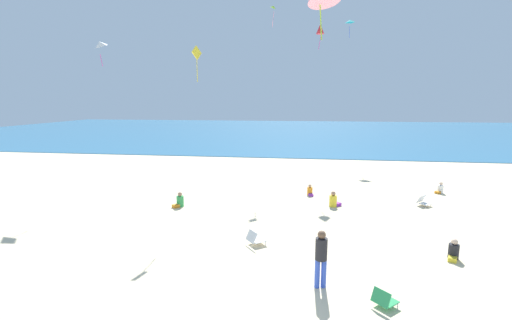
{
  "coord_description": "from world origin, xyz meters",
  "views": [
    {
      "loc": [
        2.01,
        -7.36,
        5.44
      ],
      "look_at": [
        0.0,
        6.98,
        2.94
      ],
      "focal_mm": 24.26,
      "sensor_mm": 36.0,
      "label": 1
    }
  ],
  "objects": [
    {
      "name": "ground_plane",
      "position": [
        0.0,
        10.0,
        0.0
      ],
      "size": [
        120.0,
        120.0,
        0.0
      ],
      "primitive_type": "plane",
      "color": "beige"
    },
    {
      "name": "ocean_water",
      "position": [
        0.0,
        55.06,
        0.03
      ],
      "size": [
        120.0,
        60.0,
        0.05
      ],
      "primitive_type": "cube",
      "color": "teal",
      "rests_on": "ground_plane"
    },
    {
      "name": "beach_chair_far_left",
      "position": [
        0.25,
        4.95,
        0.26
      ],
      "size": [
        0.87,
        0.86,
        0.56
      ],
      "rotation": [
        0.0,
        0.0,
        0.67
      ],
      "color": "white",
      "rests_on": "ground_plane"
    },
    {
      "name": "beach_chair_near_camera",
      "position": [
        8.26,
        11.1,
        0.24
      ],
      "size": [
        0.8,
        0.8,
        0.55
      ],
      "rotation": [
        0.0,
        0.0,
        5.46
      ],
      "color": "white",
      "rests_on": "ground_plane"
    },
    {
      "name": "beach_chair_mid_beach",
      "position": [
        4.2,
        1.41,
        0.25
      ],
      "size": [
        0.77,
        0.77,
        0.54
      ],
      "rotation": [
        0.0,
        0.0,
        0.76
      ],
      "color": "#2D9956",
      "rests_on": "ground_plane"
    },
    {
      "name": "person_0",
      "position": [
        2.42,
        12.34,
        0.24
      ],
      "size": [
        0.4,
        0.56,
        0.65
      ],
      "rotation": [
        0.0,
        0.0,
        4.98
      ],
      "color": "orange",
      "rests_on": "ground_plane"
    },
    {
      "name": "person_1",
      "position": [
        3.61,
        10.33,
        0.3
      ],
      "size": [
        0.72,
        0.65,
        0.81
      ],
      "rotation": [
        0.0,
        0.0,
        0.6
      ],
      "color": "yellow",
      "rests_on": "ground_plane"
    },
    {
      "name": "person_2",
      "position": [
        7.24,
        4.74,
        0.27
      ],
      "size": [
        0.52,
        0.65,
        0.72
      ],
      "rotation": [
        0.0,
        0.0,
        4.26
      ],
      "color": "black",
      "rests_on": "ground_plane"
    },
    {
      "name": "person_3",
      "position": [
        -4.32,
        9.19,
        0.28
      ],
      "size": [
        0.62,
        0.68,
        0.77
      ],
      "rotation": [
        0.0,
        0.0,
        4.08
      ],
      "color": "green",
      "rests_on": "ground_plane"
    },
    {
      "name": "person_4",
      "position": [
        10.08,
        13.88,
        0.25
      ],
      "size": [
        0.59,
        0.54,
        0.67
      ],
      "rotation": [
        0.0,
        0.0,
        3.78
      ],
      "color": "white",
      "rests_on": "ground_plane"
    },
    {
      "name": "person_5",
      "position": [
        2.58,
        2.22,
        1.01
      ],
      "size": [
        0.42,
        0.42,
        1.75
      ],
      "rotation": [
        0.0,
        0.0,
        4.96
      ],
      "color": "blue",
      "rests_on": "ground_plane"
    },
    {
      "name": "kite_teal",
      "position": [
        6.03,
        27.92,
        12.8
      ],
      "size": [
        0.87,
        0.77,
        1.63
      ],
      "rotation": [
        0.0,
        0.0,
        5.85
      ],
      "color": "#1EADAD"
    },
    {
      "name": "kite_yellow",
      "position": [
        -3.12,
        9.01,
        7.58
      ],
      "size": [
        0.31,
        0.62,
        1.68
      ],
      "rotation": [
        0.0,
        0.0,
        4.36
      ],
      "color": "yellow"
    },
    {
      "name": "kite_lime",
      "position": [
        -0.35,
        18.35,
        11.9
      ],
      "size": [
        0.48,
        0.55,
        1.49
      ],
      "rotation": [
        0.0,
        0.0,
        4.39
      ],
      "color": "#99DB33"
    },
    {
      "name": "kite_white",
      "position": [
        -9.62,
        11.59,
        8.58
      ],
      "size": [
        1.05,
        0.98,
        1.47
      ],
      "rotation": [
        0.0,
        0.0,
        2.64
      ],
      "color": "white"
    },
    {
      "name": "kite_red",
      "position": [
        2.91,
        17.36,
        10.18
      ],
      "size": [
        0.69,
        0.69,
        1.67
      ],
      "rotation": [
        0.0,
        0.0,
        5.02
      ],
      "color": "red"
    }
  ]
}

